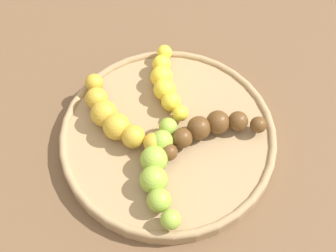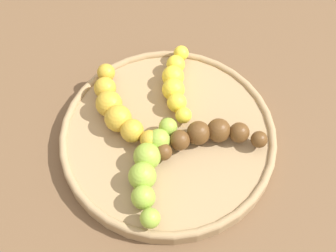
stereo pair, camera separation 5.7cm
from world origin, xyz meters
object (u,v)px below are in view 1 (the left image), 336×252
(banana_spotted, at_px, (114,117))
(banana_overripe, at_px, (210,129))
(banana_yellow, at_px, (166,83))
(fruit_bowl, at_px, (168,137))
(banana_green, at_px, (159,169))

(banana_spotted, bearing_deg, banana_overripe, 131.75)
(banana_yellow, relative_size, banana_spotted, 0.83)
(fruit_bowl, bearing_deg, banana_yellow, -67.21)
(banana_overripe, xyz_separation_m, banana_spotted, (0.12, 0.03, 0.00))
(banana_yellow, distance_m, banana_spotted, 0.09)
(banana_yellow, bearing_deg, banana_green, 74.82)
(banana_green, xyz_separation_m, banana_yellow, (0.04, -0.12, -0.00))
(banana_overripe, height_order, banana_spotted, banana_spotted)
(fruit_bowl, xyz_separation_m, banana_spotted, (0.07, 0.01, 0.02))
(banana_green, xyz_separation_m, banana_overripe, (-0.04, -0.08, -0.00))
(fruit_bowl, distance_m, banana_yellow, 0.07)
(banana_spotted, bearing_deg, banana_green, 87.20)
(fruit_bowl, relative_size, banana_overripe, 2.47)
(fruit_bowl, height_order, banana_overripe, banana_overripe)
(fruit_bowl, xyz_separation_m, banana_yellow, (0.03, -0.06, 0.02))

